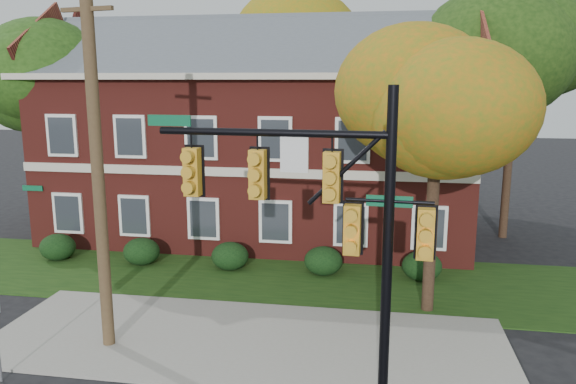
% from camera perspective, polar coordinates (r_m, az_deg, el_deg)
% --- Properties ---
extents(ground, '(120.00, 120.00, 0.00)m').
position_cam_1_polar(ground, '(14.93, -5.18, -16.63)').
color(ground, black).
rests_on(ground, ground).
extents(sidewalk, '(14.00, 5.00, 0.08)m').
position_cam_1_polar(sidewalk, '(15.77, -4.24, -14.84)').
color(sidewalk, gray).
rests_on(sidewalk, ground).
extents(grass_strip, '(30.00, 6.00, 0.04)m').
position_cam_1_polar(grass_strip, '(20.28, -0.89, -8.76)').
color(grass_strip, '#193811').
rests_on(grass_strip, ground).
extents(apartment_building, '(18.80, 8.80, 9.74)m').
position_cam_1_polar(apartment_building, '(25.36, -2.98, 6.79)').
color(apartment_building, maroon).
rests_on(apartment_building, ground).
extents(hedge_far_left, '(1.40, 1.26, 1.05)m').
position_cam_1_polar(hedge_far_left, '(23.96, -22.36, -5.20)').
color(hedge_far_left, black).
rests_on(hedge_far_left, ground).
extents(hedge_left, '(1.40, 1.26, 1.05)m').
position_cam_1_polar(hedge_left, '(22.34, -14.65, -5.86)').
color(hedge_left, black).
rests_on(hedge_left, ground).
extents(hedge_center, '(1.40, 1.26, 1.05)m').
position_cam_1_polar(hedge_center, '(21.19, -5.91, -6.49)').
color(hedge_center, black).
rests_on(hedge_center, ground).
extents(hedge_right, '(1.40, 1.26, 1.05)m').
position_cam_1_polar(hedge_right, '(20.57, 3.60, -7.00)').
color(hedge_right, black).
rests_on(hedge_right, ground).
extents(hedge_far_right, '(1.40, 1.26, 1.05)m').
position_cam_1_polar(hedge_far_right, '(20.55, 13.44, -7.33)').
color(hedge_far_right, black).
rests_on(hedge_far_right, ground).
extents(tree_near_right, '(4.50, 4.25, 8.58)m').
position_cam_1_polar(tree_near_right, '(16.71, 15.84, 9.81)').
color(tree_near_right, black).
rests_on(tree_near_right, ground).
extents(tree_left_rear, '(5.40, 5.10, 8.88)m').
position_cam_1_polar(tree_left_rear, '(28.03, -23.68, 9.77)').
color(tree_left_rear, black).
rests_on(tree_left_rear, ground).
extents(tree_right_rear, '(6.30, 5.95, 10.62)m').
position_cam_1_polar(tree_right_rear, '(26.25, 23.00, 12.93)').
color(tree_right_rear, black).
rests_on(tree_right_rear, ground).
extents(tree_far_rear, '(6.84, 6.46, 11.52)m').
position_cam_1_polar(tree_far_rear, '(32.84, 2.34, 14.56)').
color(tree_far_rear, black).
rests_on(tree_far_rear, ground).
extents(traffic_signal, '(6.18, 0.71, 6.90)m').
position_cam_1_polar(traffic_signal, '(11.68, 4.13, -2.10)').
color(traffic_signal, gray).
rests_on(traffic_signal, ground).
extents(utility_pole, '(1.45, 0.36, 9.36)m').
position_cam_1_polar(utility_pole, '(14.86, -18.78, 2.06)').
color(utility_pole, '#4D3823').
rests_on(utility_pole, ground).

